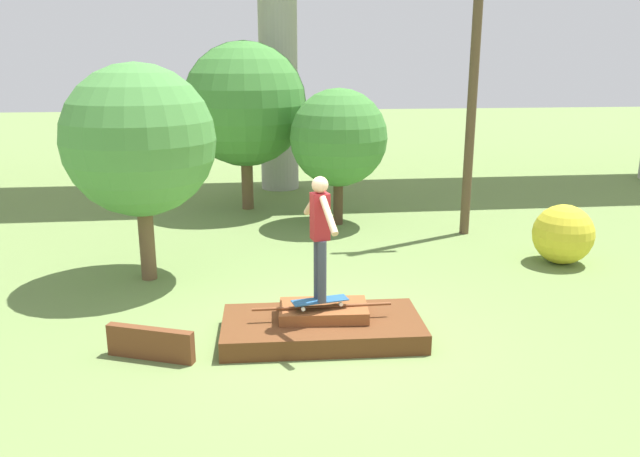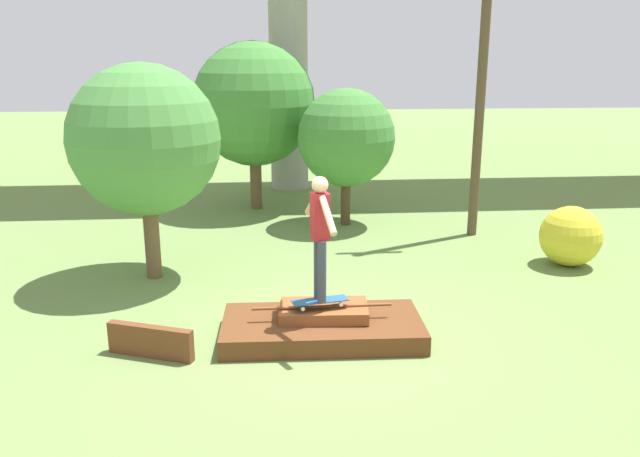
{
  "view_description": "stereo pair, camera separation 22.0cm",
  "coord_description": "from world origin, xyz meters",
  "px_view_note": "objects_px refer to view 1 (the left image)",
  "views": [
    {
      "loc": [
        -0.95,
        -7.87,
        3.73
      ],
      "look_at": [
        -0.03,
        -0.02,
        1.57
      ],
      "focal_mm": 35.0,
      "sensor_mm": 36.0,
      "label": 1
    },
    {
      "loc": [
        -0.73,
        -7.9,
        3.73
      ],
      "look_at": [
        -0.03,
        -0.02,
        1.57
      ],
      "focal_mm": 35.0,
      "sensor_mm": 36.0,
      "label": 2
    }
  ],
  "objects_px": {
    "skateboard": "(320,301)",
    "utility_pole": "(476,41)",
    "skater": "(320,229)",
    "tree_behind_left": "(339,138)",
    "tree_mid_back": "(139,141)",
    "bush_yellow_flowering": "(563,234)",
    "tree_behind_right": "(245,105)"
  },
  "relations": [
    {
      "from": "skateboard",
      "to": "skater",
      "type": "height_order",
      "value": "skater"
    },
    {
      "from": "utility_pole",
      "to": "tree_mid_back",
      "type": "bearing_deg",
      "value": -161.21
    },
    {
      "from": "tree_behind_left",
      "to": "bush_yellow_flowering",
      "type": "distance_m",
      "value": 5.24
    },
    {
      "from": "skater",
      "to": "bush_yellow_flowering",
      "type": "bearing_deg",
      "value": 29.29
    },
    {
      "from": "skateboard",
      "to": "tree_behind_right",
      "type": "xyz_separation_m",
      "value": [
        -0.94,
        7.91,
        2.09
      ]
    },
    {
      "from": "skater",
      "to": "bush_yellow_flowering",
      "type": "xyz_separation_m",
      "value": [
        4.91,
        2.75,
        -1.0
      ]
    },
    {
      "from": "skateboard",
      "to": "bush_yellow_flowering",
      "type": "relative_size",
      "value": 0.71
    },
    {
      "from": "skateboard",
      "to": "utility_pole",
      "type": "relative_size",
      "value": 0.1
    },
    {
      "from": "utility_pole",
      "to": "tree_behind_right",
      "type": "distance_m",
      "value": 5.75
    },
    {
      "from": "skater",
      "to": "tree_mid_back",
      "type": "bearing_deg",
      "value": 134.25
    },
    {
      "from": "utility_pole",
      "to": "tree_behind_left",
      "type": "bearing_deg",
      "value": 157.08
    },
    {
      "from": "skater",
      "to": "tree_behind_left",
      "type": "bearing_deg",
      "value": 79.44
    },
    {
      "from": "skateboard",
      "to": "tree_mid_back",
      "type": "height_order",
      "value": "tree_mid_back"
    },
    {
      "from": "tree_behind_right",
      "to": "tree_mid_back",
      "type": "height_order",
      "value": "tree_behind_right"
    },
    {
      "from": "skater",
      "to": "bush_yellow_flowering",
      "type": "relative_size",
      "value": 1.52
    },
    {
      "from": "skater",
      "to": "tree_behind_right",
      "type": "distance_m",
      "value": 8.04
    },
    {
      "from": "skater",
      "to": "skateboard",
      "type": "bearing_deg",
      "value": 5.71
    },
    {
      "from": "utility_pole",
      "to": "bush_yellow_flowering",
      "type": "relative_size",
      "value": 7.04
    },
    {
      "from": "skateboard",
      "to": "utility_pole",
      "type": "distance_m",
      "value": 7.18
    },
    {
      "from": "skater",
      "to": "utility_pole",
      "type": "xyz_separation_m",
      "value": [
        3.79,
        4.97,
        2.51
      ]
    },
    {
      "from": "utility_pole",
      "to": "bush_yellow_flowering",
      "type": "distance_m",
      "value": 4.3
    },
    {
      "from": "utility_pole",
      "to": "tree_behind_left",
      "type": "relative_size",
      "value": 2.53
    },
    {
      "from": "utility_pole",
      "to": "tree_behind_right",
      "type": "relative_size",
      "value": 1.89
    },
    {
      "from": "skateboard",
      "to": "tree_mid_back",
      "type": "bearing_deg",
      "value": 134.25
    },
    {
      "from": "skater",
      "to": "tree_behind_left",
      "type": "relative_size",
      "value": 0.55
    },
    {
      "from": "skateboard",
      "to": "bush_yellow_flowering",
      "type": "xyz_separation_m",
      "value": [
        4.91,
        2.75,
        0.01
      ]
    },
    {
      "from": "tree_behind_right",
      "to": "bush_yellow_flowering",
      "type": "bearing_deg",
      "value": -41.42
    },
    {
      "from": "skater",
      "to": "bush_yellow_flowering",
      "type": "height_order",
      "value": "skater"
    },
    {
      "from": "tree_mid_back",
      "to": "bush_yellow_flowering",
      "type": "relative_size",
      "value": 3.29
    },
    {
      "from": "utility_pole",
      "to": "tree_behind_right",
      "type": "xyz_separation_m",
      "value": [
        -4.74,
        2.94,
        -1.43
      ]
    },
    {
      "from": "skateboard",
      "to": "utility_pole",
      "type": "height_order",
      "value": "utility_pole"
    },
    {
      "from": "tree_mid_back",
      "to": "bush_yellow_flowering",
      "type": "height_order",
      "value": "tree_mid_back"
    }
  ]
}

